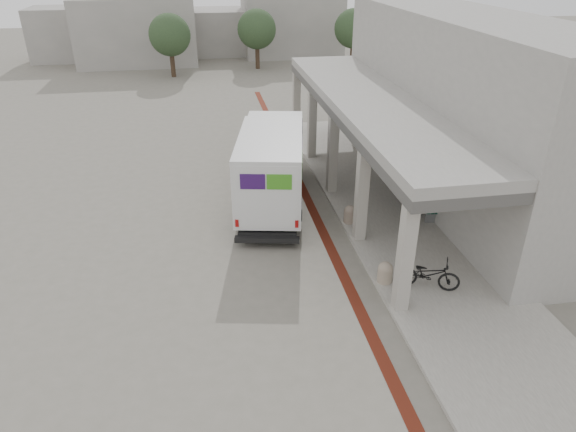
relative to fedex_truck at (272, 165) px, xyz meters
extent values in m
plane|color=#69655A|center=(0.47, -3.97, -1.67)|extent=(120.00, 120.00, 0.00)
cube|color=#5A1E12|center=(1.47, -1.97, -1.66)|extent=(0.35, 40.00, 0.01)
cube|color=gray|center=(4.47, -3.97, -1.61)|extent=(4.40, 28.00, 0.12)
cube|color=gray|center=(7.82, 0.53, 1.83)|extent=(4.30, 17.00, 7.00)
cube|color=#4C4B48|center=(4.07, 0.53, 1.83)|extent=(3.40, 16.90, 0.35)
cube|color=gray|center=(4.07, 0.53, 2.18)|extent=(3.40, 16.90, 0.35)
cube|color=gray|center=(-7.53, 30.03, 1.08)|extent=(10.00, 6.00, 5.50)
cube|color=gray|center=(-0.53, 34.03, 0.33)|extent=(8.00, 6.00, 4.00)
cube|color=gray|center=(6.47, 32.03, 1.58)|extent=(9.00, 6.00, 6.50)
cube|color=gray|center=(-13.53, 33.03, 0.58)|extent=(7.00, 5.00, 4.50)
cylinder|color=#38281C|center=(-4.53, 24.03, -0.47)|extent=(0.36, 0.36, 2.40)
sphere|color=#243821|center=(-4.53, 24.03, 1.53)|extent=(3.20, 3.20, 3.20)
cylinder|color=#38281C|center=(2.47, 26.03, -0.47)|extent=(0.36, 0.36, 2.40)
sphere|color=#243821|center=(2.47, 26.03, 1.53)|extent=(3.20, 3.20, 3.20)
cylinder|color=#38281C|center=(10.47, 25.03, -0.47)|extent=(0.36, 0.36, 2.40)
sphere|color=#243821|center=(10.47, 25.03, 1.53)|extent=(3.20, 3.20, 3.20)
cube|color=black|center=(-0.01, -0.03, -1.28)|extent=(3.30, 7.01, 0.29)
cube|color=silver|center=(-0.17, -0.88, 0.21)|extent=(3.25, 5.37, 2.51)
cube|color=silver|center=(0.47, 2.38, 0.07)|extent=(2.63, 2.25, 2.22)
cube|color=silver|center=(0.67, 3.37, -0.75)|extent=(2.19, 0.98, 0.77)
cube|color=black|center=(0.62, 3.13, 0.60)|extent=(2.17, 0.87, 1.01)
cube|color=black|center=(-0.68, -3.44, -1.33)|extent=(2.22, 0.67, 0.17)
cube|color=#311151|center=(-1.18, 0.00, 0.65)|extent=(0.28, 1.33, 0.72)
cube|color=#3C8C1E|center=(-1.46, -1.42, 0.65)|extent=(0.28, 1.33, 0.72)
cube|color=#311151|center=(-1.09, -3.29, 0.79)|extent=(0.81, 0.19, 0.53)
cube|color=#3C8C1E|center=(-0.24, -3.46, 0.79)|extent=(0.81, 0.19, 0.53)
cylinder|color=black|center=(-0.51, 2.62, -1.24)|extent=(0.43, 0.90, 0.87)
cylinder|color=black|center=(1.48, 2.23, -1.24)|extent=(0.43, 0.90, 0.87)
cylinder|color=black|center=(-1.37, -1.73, -1.24)|extent=(0.43, 0.90, 0.87)
cylinder|color=black|center=(0.61, -2.12, -1.24)|extent=(0.43, 0.90, 0.87)
cube|color=slate|center=(5.53, -2.83, -1.34)|extent=(0.42, 0.16, 0.42)
cube|color=slate|center=(5.81, -1.21, -1.34)|extent=(0.42, 0.16, 0.42)
cube|color=#12372A|center=(5.52, -1.99, -1.11)|extent=(0.46, 1.96, 0.05)
cube|color=#12372A|center=(5.67, -2.02, -1.11)|extent=(0.46, 1.96, 0.05)
cube|color=#12372A|center=(5.82, -2.05, -1.11)|extent=(0.46, 1.96, 0.05)
cylinder|color=gray|center=(2.57, -6.19, -1.32)|extent=(0.45, 0.45, 0.45)
sphere|color=gray|center=(2.57, -6.19, -1.10)|extent=(0.45, 0.45, 0.45)
cylinder|color=gray|center=(2.57, -2.29, -1.33)|extent=(0.45, 0.45, 0.45)
sphere|color=gray|center=(2.57, -2.29, -1.10)|extent=(0.45, 0.45, 0.45)
cube|color=gray|center=(5.47, -0.66, -1.00)|extent=(0.61, 0.75, 1.11)
imported|color=black|center=(3.70, -6.71, -1.06)|extent=(1.96, 1.35, 0.98)
camera|label=1|loc=(-2.53, -18.48, 7.52)|focal=32.00mm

